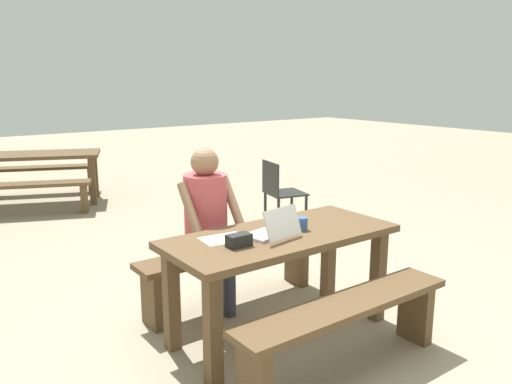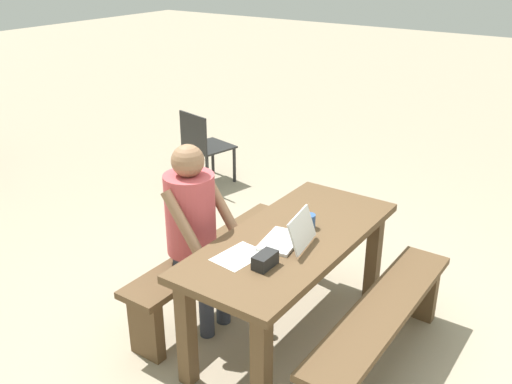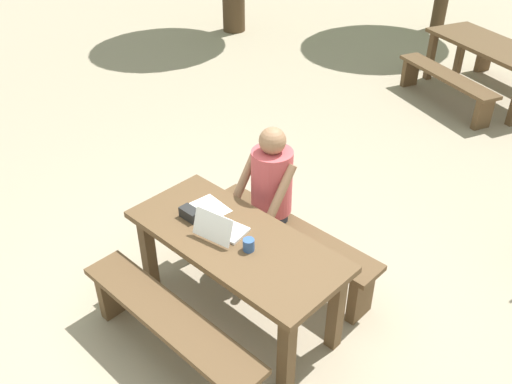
# 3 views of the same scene
# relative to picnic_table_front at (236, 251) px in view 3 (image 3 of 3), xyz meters

# --- Properties ---
(ground_plane) EXTENTS (30.00, 30.00, 0.00)m
(ground_plane) POSITION_rel_picnic_table_front_xyz_m (0.00, 0.00, -0.63)
(ground_plane) COLOR tan
(picnic_table_front) EXTENTS (1.65, 0.73, 0.76)m
(picnic_table_front) POSITION_rel_picnic_table_front_xyz_m (0.00, 0.00, 0.00)
(picnic_table_front) COLOR brown
(picnic_table_front) RESTS_ON ground
(bench_near) EXTENTS (1.60, 0.30, 0.47)m
(bench_near) POSITION_rel_picnic_table_front_xyz_m (0.00, -0.64, -0.28)
(bench_near) COLOR brown
(bench_near) RESTS_ON ground
(bench_far) EXTENTS (1.60, 0.30, 0.47)m
(bench_far) POSITION_rel_picnic_table_front_xyz_m (0.00, 0.64, -0.28)
(bench_far) COLOR brown
(bench_far) RESTS_ON ground
(laptop) EXTENTS (0.35, 0.32, 0.22)m
(laptop) POSITION_rel_picnic_table_front_xyz_m (-0.11, -0.04, 0.18)
(laptop) COLOR white
(laptop) RESTS_ON picnic_table_front
(small_pouch) EXTENTS (0.16, 0.09, 0.08)m
(small_pouch) POSITION_rel_picnic_table_front_xyz_m (-0.40, -0.07, 0.17)
(small_pouch) COLOR black
(small_pouch) RESTS_ON picnic_table_front
(paper_sheet) EXTENTS (0.32, 0.24, 0.00)m
(paper_sheet) POSITION_rel_picnic_table_front_xyz_m (-0.40, 0.12, 0.13)
(paper_sheet) COLOR white
(paper_sheet) RESTS_ON picnic_table_front
(coffee_mug) EXTENTS (0.08, 0.08, 0.09)m
(coffee_mug) POSITION_rel_picnic_table_front_xyz_m (0.16, -0.03, 0.17)
(coffee_mug) COLOR #335693
(coffee_mug) RESTS_ON picnic_table_front
(person_seated) EXTENTS (0.44, 0.42, 1.30)m
(person_seated) POSITION_rel_picnic_table_front_xyz_m (-0.23, 0.60, 0.15)
(person_seated) COLOR #333847
(person_seated) RESTS_ON ground
(picnic_table_mid) EXTENTS (1.99, 1.40, 0.74)m
(picnic_table_mid) POSITION_rel_picnic_table_front_xyz_m (-0.42, 5.19, -0.00)
(picnic_table_mid) COLOR brown
(picnic_table_mid) RESTS_ON ground
(bench_mid_south) EXTENTS (1.64, 0.91, 0.44)m
(bench_mid_south) POSITION_rel_picnic_table_front_xyz_m (-0.68, 4.56, -0.30)
(bench_mid_south) COLOR brown
(bench_mid_south) RESTS_ON ground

